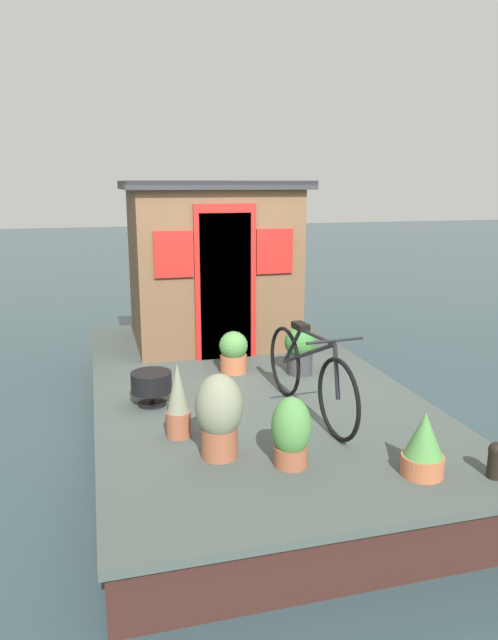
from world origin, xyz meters
name	(u,v)px	position (x,y,z in m)	size (l,w,h in m)	color
ground_plane	(244,424)	(0.00, 0.00, 0.00)	(60.00, 60.00, 0.00)	#2D4247
houseboat_deck	(244,402)	(0.00, 0.00, 0.25)	(5.60, 3.07, 0.49)	#424C47
houseboat_cabin	(211,262)	(1.69, 0.00, 1.53)	(1.87, 2.17, 2.05)	brown
bicycle	(309,374)	(-1.04, -0.32, 0.87)	(1.75, 0.50, 0.82)	black
potted_plant_sage	(424,445)	(-2.29, -0.71, 0.72)	(0.30, 0.30, 0.47)	#B2603D
potted_plant_succulent	(234,352)	(0.30, 0.04, 0.72)	(0.31, 0.31, 0.46)	#B2603D
potted_plant_rosemary	(178,402)	(-1.20, 0.86, 0.79)	(0.20, 0.20, 0.63)	#935138
potted_plant_thyme	(219,414)	(-1.64, 0.62, 0.84)	(0.36, 0.36, 0.65)	#935138
potted_plant_geranium	(291,432)	(-1.91, 0.14, 0.75)	(0.29, 0.29, 0.53)	#935138
potted_plant_basil	(300,349)	(0.07, -0.64, 0.77)	(0.34, 0.34, 0.52)	#38383D
charcoal_grill	(151,383)	(-0.44, 1.00, 0.71)	(0.38, 0.38, 0.32)	black
mooring_bollard	(496,459)	(-2.46, -1.19, 0.64)	(0.12, 0.12, 0.27)	black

